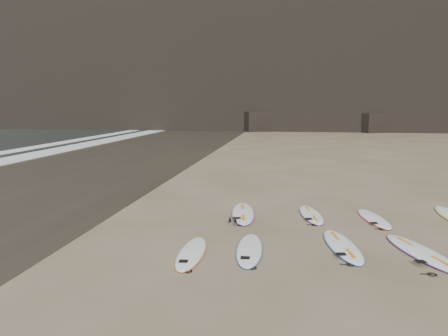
% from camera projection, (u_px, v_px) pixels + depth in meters
% --- Properties ---
extents(ground, '(240.00, 240.00, 0.00)m').
position_uv_depth(ground, '(357.00, 249.00, 10.39)').
color(ground, '#897559').
rests_on(ground, ground).
extents(wet_sand, '(12.00, 200.00, 0.01)m').
position_uv_depth(wet_sand, '(62.00, 172.00, 22.07)').
color(wet_sand, '#383026').
rests_on(wet_sand, ground).
extents(surfboard_0, '(0.66, 2.38, 0.08)m').
position_uv_depth(surfboard_0, '(191.00, 252.00, 9.99)').
color(surfboard_0, white).
rests_on(surfboard_0, ground).
extents(surfboard_1, '(0.70, 2.48, 0.09)m').
position_uv_depth(surfboard_1, '(249.00, 249.00, 10.22)').
color(surfboard_1, white).
rests_on(surfboard_1, ground).
extents(surfboard_2, '(1.03, 2.68, 0.09)m').
position_uv_depth(surfboard_2, '(342.00, 246.00, 10.47)').
color(surfboard_2, white).
rests_on(surfboard_2, ground).
extents(surfboard_3, '(1.48, 2.86, 0.10)m').
position_uv_depth(surfboard_3, '(422.00, 252.00, 9.99)').
color(surfboard_3, white).
rests_on(surfboard_3, ground).
extents(surfboard_5, '(1.01, 2.85, 0.10)m').
position_uv_depth(surfboard_5, '(243.00, 213.00, 13.60)').
color(surfboard_5, white).
rests_on(surfboard_5, ground).
extents(surfboard_6, '(0.92, 2.44, 0.09)m').
position_uv_depth(surfboard_6, '(311.00, 214.00, 13.44)').
color(surfboard_6, white).
rests_on(surfboard_6, ground).
extents(surfboard_7, '(0.93, 2.39, 0.08)m').
position_uv_depth(surfboard_7, '(374.00, 218.00, 12.98)').
color(surfboard_7, white).
rests_on(surfboard_7, ground).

